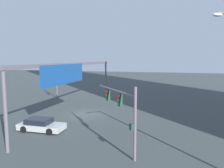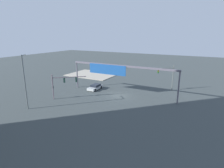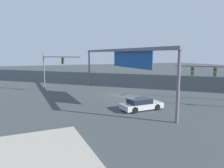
# 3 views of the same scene
# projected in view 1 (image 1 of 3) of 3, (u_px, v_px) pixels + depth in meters

# --- Properties ---
(ground_plane) EXTENTS (175.16, 175.16, 0.00)m
(ground_plane) POSITION_uv_depth(u_px,v_px,m) (84.00, 114.00, 27.12)
(ground_plane) COLOR #3A4243
(traffic_signal_near_corner) EXTENTS (5.40, 4.57, 5.93)m
(traffic_signal_near_corner) POSITION_uv_depth(u_px,v_px,m) (58.00, 76.00, 36.35)
(traffic_signal_near_corner) COLOR #5A625E
(traffic_signal_near_corner) RESTS_ON ground
(traffic_signal_opposite_side) EXTENTS (5.49, 4.44, 5.10)m
(traffic_signal_opposite_side) POSITION_uv_depth(u_px,v_px,m) (122.00, 106.00, 16.11)
(traffic_signal_opposite_side) COLOR #675964
(traffic_signal_opposite_side) RESTS_ON ground
(overhead_sign_gantry) EXTENTS (24.16, 0.43, 6.46)m
(overhead_sign_gantry) POSITION_uv_depth(u_px,v_px,m) (73.00, 71.00, 25.85)
(overhead_sign_gantry) COLOR #5E5A67
(overhead_sign_gantry) RESTS_ON ground
(sedan_car_approaching) EXTENTS (2.04, 4.44, 1.21)m
(sedan_car_approaching) POSITION_uv_depth(u_px,v_px,m) (41.00, 125.00, 20.82)
(sedan_car_approaching) COLOR #AFB5B5
(sedan_car_approaching) RESTS_ON ground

